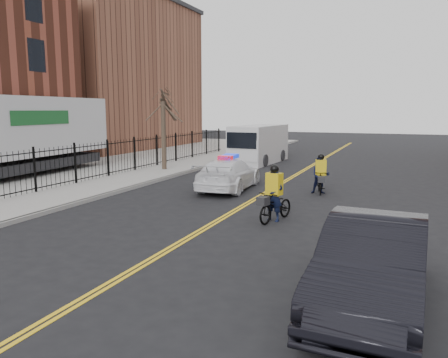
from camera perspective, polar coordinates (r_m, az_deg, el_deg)
name	(u,v)px	position (r m, az deg, el deg)	size (l,w,h in m)	color
ground	(212,224)	(14.15, -1.54, -5.91)	(120.00, 120.00, 0.00)	black
center_line_left	(277,185)	(21.56, 6.96, -0.76)	(0.10, 60.00, 0.01)	yellow
center_line_right	(280,185)	(21.52, 7.37, -0.79)	(0.10, 60.00, 0.01)	yellow
sidewalk	(148,175)	(24.56, -9.94, 0.53)	(3.00, 60.00, 0.15)	gray
curb	(171,176)	(23.80, -6.89, 0.33)	(0.20, 60.00, 0.15)	gray
iron_fence	(124,157)	(25.28, -12.87, 2.79)	(0.12, 28.00, 2.00)	black
lot_pad	(9,167)	(31.45, -26.32, 1.45)	(18.00, 60.00, 0.02)	gray
warehouse_far	(100,76)	(46.47, -15.92, 12.83)	(14.00, 18.00, 14.00)	brown
street_tree	(163,112)	(26.06, -7.96, 8.70)	(3.20, 3.20, 4.80)	#352A1F
police_cruiser	(229,174)	(20.11, 0.60, 0.68)	(2.37, 5.08, 1.60)	white
dark_sedan	(373,263)	(8.67, 18.90, -10.40)	(1.77, 5.06, 1.67)	black
cargo_van	(258,145)	(30.30, 4.48, 4.49)	(2.65, 6.28, 2.58)	silver
semi_trailer	(5,132)	(25.74, -26.65, 5.48)	(3.63, 14.15, 4.37)	silver
cyclist_near	(274,201)	(14.50, 6.52, -2.93)	(1.14, 2.02, 1.88)	black
cyclist_far	(320,178)	(19.54, 12.49, 0.12)	(0.91, 1.81, 1.76)	black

